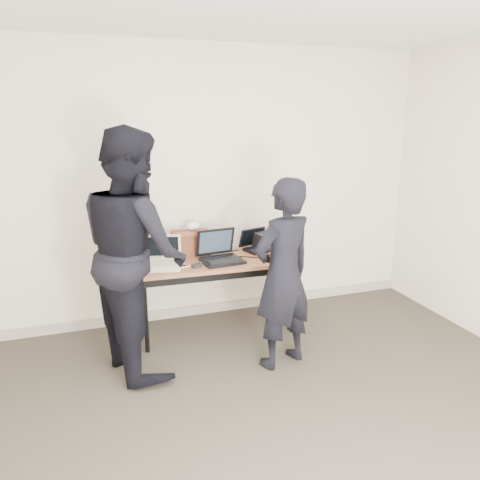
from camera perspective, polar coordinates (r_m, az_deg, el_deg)
name	(u,v)px	position (r m, az deg, el deg)	size (l,w,h in m)	color
room	(315,244)	(2.63, 9.18, -0.44)	(4.60, 4.60, 2.80)	#38342B
desk	(215,266)	(4.42, -3.01, -3.14)	(1.52, 0.71, 0.72)	brown
laptop_beige	(162,260)	(4.25, -9.43, -2.48)	(0.40, 0.39, 0.27)	beige
laptop_center	(220,254)	(4.36, -2.48, -1.70)	(0.40, 0.39, 0.29)	black
laptop_right	(257,245)	(4.71, 2.07, -0.63)	(0.35, 0.34, 0.21)	black
leather_satchel	(191,242)	(4.54, -6.01, -0.26)	(0.36, 0.19, 0.25)	#5E2B18
tissue	(193,226)	(4.51, -5.70, 1.71)	(0.13, 0.10, 0.08)	white
equipment_box	(270,240)	(4.75, 3.67, -0.05)	(0.29, 0.25, 0.17)	black
power_brick	(197,266)	(4.19, -5.30, -3.13)	(0.09, 0.05, 0.03)	black
cables	(220,259)	(4.41, -2.44, -2.31)	(1.16, 0.42, 0.01)	black
person_typist	(283,275)	(3.80, 5.27, -4.23)	(0.58, 0.38, 1.58)	black
person_observer	(135,252)	(3.81, -12.70, -1.39)	(0.96, 0.75, 1.97)	black
baseboard	(212,308)	(5.04, -3.41, -8.23)	(4.50, 0.03, 0.10)	#ABA08E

